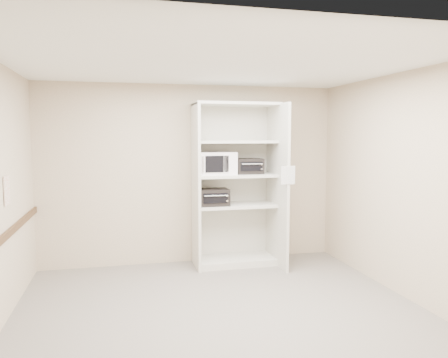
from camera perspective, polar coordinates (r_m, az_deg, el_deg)
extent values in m
cube|color=#6E665C|center=(5.06, -0.43, -16.85)|extent=(4.50, 4.00, 0.01)
cube|color=white|center=(4.74, -0.45, 14.91)|extent=(4.50, 4.00, 0.01)
cube|color=beige|center=(6.67, -4.32, 0.60)|extent=(4.50, 0.02, 2.70)
cube|color=beige|center=(2.83, 8.81, -6.46)|extent=(4.50, 0.02, 2.70)
cube|color=beige|center=(5.66, 22.35, -0.73)|extent=(0.02, 4.00, 2.70)
cube|color=beige|center=(6.37, -3.68, -0.99)|extent=(0.04, 0.60, 2.40)
cube|color=beige|center=(6.54, 6.97, -0.85)|extent=(0.04, 0.90, 2.40)
cube|color=beige|center=(6.79, 0.88, -0.56)|extent=(1.24, 0.02, 2.40)
cube|color=beige|center=(6.75, 1.47, -10.58)|extent=(1.16, 0.56, 0.10)
cube|color=beige|center=(6.56, 1.49, -3.43)|extent=(1.16, 0.56, 0.04)
cube|color=beige|center=(6.50, 1.50, 0.48)|extent=(1.16, 0.56, 0.04)
cube|color=beige|center=(6.48, 1.51, 4.89)|extent=(1.16, 0.56, 0.04)
cube|color=beige|center=(6.49, 1.53, 9.75)|extent=(1.24, 0.60, 0.04)
cube|color=white|center=(6.45, -1.07, 2.09)|extent=(0.56, 0.43, 0.33)
cube|color=black|center=(6.56, 3.27, 1.70)|extent=(0.41, 0.31, 0.23)
cube|color=black|center=(6.40, -1.41, -2.38)|extent=(0.44, 0.33, 0.24)
cube|color=white|center=(6.09, 8.38, 0.49)|extent=(0.20, 0.01, 0.25)
cube|color=white|center=(5.21, -26.51, -1.33)|extent=(0.01, 0.22, 0.31)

